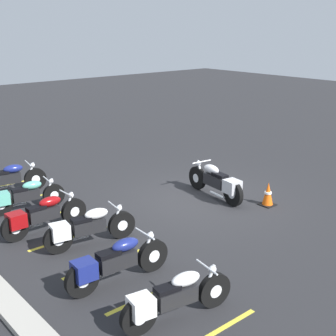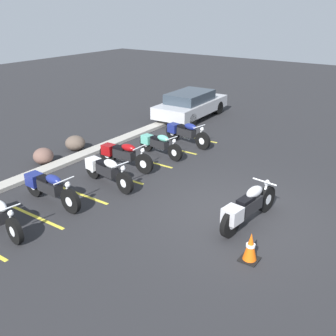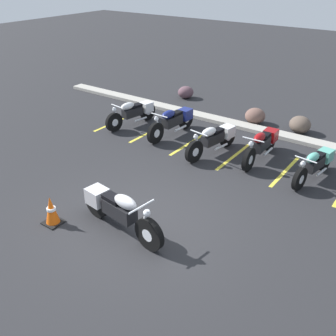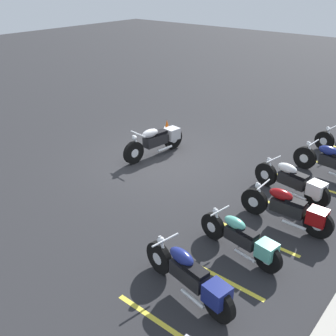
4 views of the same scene
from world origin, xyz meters
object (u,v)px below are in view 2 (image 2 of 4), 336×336
parked_bike_4 (158,144)px  landscape_rock_2 (43,156)px  parked_bike_1 (49,187)px  traffic_cone (250,247)px  parked_bike_3 (123,154)px  landscape_rock_1 (75,143)px  parked_bike_2 (106,170)px  car_silver (191,104)px  parked_bike_5 (185,132)px  motorcycle_silver_featured (247,207)px

parked_bike_4 → landscape_rock_2: parked_bike_4 is taller
parked_bike_1 → parked_bike_4: bearing=90.0°
parked_bike_1 → traffic_cone: size_ratio=3.40×
parked_bike_1 → traffic_cone: 5.73m
parked_bike_3 → traffic_cone: bearing=-23.9°
landscape_rock_1 → traffic_cone: size_ratio=1.10×
parked_bike_2 → landscape_rock_1: bearing=162.3°
car_silver → traffic_cone: car_silver is taller
parked_bike_1 → parked_bike_5: bearing=89.6°
parked_bike_5 → traffic_cone: 7.76m
parked_bike_5 → landscape_rock_1: bearing=-124.9°
parked_bike_3 → landscape_rock_1: 2.60m
parked_bike_3 → car_silver: (6.63, 1.42, 0.21)m
parked_bike_2 → traffic_cone: (-1.09, -5.23, -0.15)m
parked_bike_2 → parked_bike_4: size_ratio=1.07×
parked_bike_2 → parked_bike_3: (1.33, 0.47, 0.00)m
parked_bike_1 → parked_bike_4: (4.76, -0.27, -0.05)m
car_silver → landscape_rock_1: bearing=167.7°
motorcycle_silver_featured → car_silver: car_silver is taller
parked_bike_2 → landscape_rock_2: 2.95m
parked_bike_5 → landscape_rock_2: 5.42m
motorcycle_silver_featured → parked_bike_3: bearing=85.0°
parked_bike_1 → parked_bike_2: size_ratio=1.04×
parked_bike_4 → parked_bike_5: (1.62, -0.13, 0.04)m
motorcycle_silver_featured → parked_bike_1: size_ratio=1.04×
motorcycle_silver_featured → parked_bike_1: motorcycle_silver_featured is taller
parked_bike_2 → traffic_cone: parked_bike_2 is taller
parked_bike_2 → parked_bike_5: parked_bike_5 is taller
parked_bike_1 → parked_bike_4: 4.76m
motorcycle_silver_featured → parked_bike_2: (-0.23, 4.54, -0.04)m
parked_bike_3 → landscape_rock_2: parked_bike_3 is taller
parked_bike_3 → parked_bike_4: size_ratio=1.09×
parked_bike_4 → parked_bike_1: bearing=-84.7°
parked_bike_1 → traffic_cone: (0.70, -5.68, -0.16)m
parked_bike_4 → car_silver: bearing=117.4°
motorcycle_silver_featured → parked_bike_3: (1.10, 5.01, -0.03)m
motorcycle_silver_featured → landscape_rock_1: 7.72m
motorcycle_silver_featured → parked_bike_3: motorcycle_silver_featured is taller
parked_bike_3 → parked_bike_2: bearing=-71.4°
parked_bike_2 → parked_bike_5: size_ratio=0.99×
parked_bike_4 → landscape_rock_2: 4.05m
car_silver → parked_bike_2: bearing=-168.6°
motorcycle_silver_featured → parked_bike_2: bearing=100.2°
parked_bike_1 → car_silver: (9.75, 1.44, 0.20)m
parked_bike_2 → car_silver: bearing=112.9°
motorcycle_silver_featured → landscape_rock_1: (1.34, 7.60, -0.22)m
parked_bike_4 → traffic_cone: (-4.05, -5.41, -0.11)m
parked_bike_4 → landscape_rock_1: parked_bike_4 is taller
landscape_rock_1 → parked_bike_1: bearing=-142.3°
parked_bike_1 → parked_bike_3: size_ratio=1.03×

